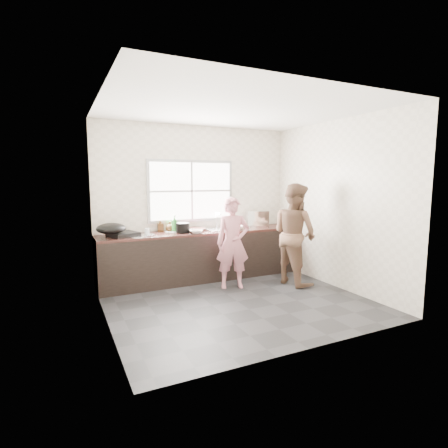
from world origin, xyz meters
name	(u,v)px	position (x,y,z in m)	size (l,w,h in m)	color
floor	(237,301)	(0.00, 0.00, -0.01)	(3.60, 3.20, 0.01)	#28282A
ceiling	(238,109)	(0.00, 0.00, 2.71)	(3.60, 3.20, 0.01)	silver
wall_back	(196,202)	(0.00, 1.60, 1.35)	(3.60, 0.01, 2.70)	silver
wall_left	(102,214)	(-1.80, 0.00, 1.35)	(0.01, 3.20, 2.70)	beige
wall_right	(336,205)	(1.80, 0.00, 1.35)	(0.01, 3.20, 2.70)	beige
wall_front	(313,220)	(0.00, -1.60, 1.35)	(3.60, 0.01, 2.70)	beige
cabinet	(203,256)	(0.00, 1.29, 0.41)	(3.60, 0.62, 0.82)	black
countertop	(203,232)	(0.00, 1.29, 0.84)	(3.60, 0.64, 0.04)	#341A15
sink	(221,229)	(0.35, 1.29, 0.86)	(0.55, 0.45, 0.02)	silver
faucet	(217,220)	(0.35, 1.49, 1.01)	(0.02, 0.02, 0.30)	silver
window_frame	(191,191)	(-0.10, 1.59, 1.55)	(1.60, 0.05, 1.10)	#9EA0A5
window_glazing	(192,191)	(-0.10, 1.57, 1.55)	(1.50, 0.01, 1.00)	white
woman	(233,246)	(0.25, 0.62, 0.69)	(0.50, 0.33, 1.38)	#CC7A87
person_side	(294,234)	(1.29, 0.39, 0.85)	(0.82, 0.64, 1.69)	brown
cutting_board	(193,230)	(-0.15, 1.38, 0.88)	(0.44, 0.44, 0.04)	#331813
cleaver	(189,229)	(-0.26, 1.30, 0.90)	(0.18, 0.09, 0.01)	silver
bowl_mince	(196,232)	(-0.21, 1.08, 0.89)	(0.22, 0.22, 0.05)	white
bowl_crabs	(237,228)	(0.61, 1.17, 0.89)	(0.19, 0.19, 0.06)	white
bowl_held	(225,229)	(0.38, 1.20, 0.89)	(0.19, 0.19, 0.06)	white
black_pot	(183,228)	(-0.39, 1.25, 0.94)	(0.23, 0.23, 0.17)	black
plate_food	(172,232)	(-0.55, 1.34, 0.87)	(0.23, 0.23, 0.02)	silver
bottle_green	(175,224)	(-0.49, 1.37, 1.01)	(0.11, 0.11, 0.29)	#2C8830
bottle_brown_tall	(161,226)	(-0.70, 1.52, 0.96)	(0.09, 0.09, 0.20)	#422810
bottle_brown_short	(170,227)	(-0.55, 1.44, 0.94)	(0.13, 0.13, 0.17)	#4A2C12
glass_jar	(147,232)	(-0.99, 1.26, 0.92)	(0.08, 0.08, 0.11)	silver
burner	(123,234)	(-1.36, 1.32, 0.89)	(0.41, 0.41, 0.06)	black
wok	(111,229)	(-1.55, 1.22, 1.00)	(0.45, 0.45, 0.17)	black
dish_rack	(257,219)	(1.14, 1.38, 1.01)	(0.40, 0.28, 0.30)	silver
pot_lid_left	(139,237)	(-1.16, 1.11, 0.87)	(0.27, 0.27, 0.01)	silver
pot_lid_right	(147,235)	(-1.01, 1.23, 0.87)	(0.26, 0.26, 0.01)	#ADAEB4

